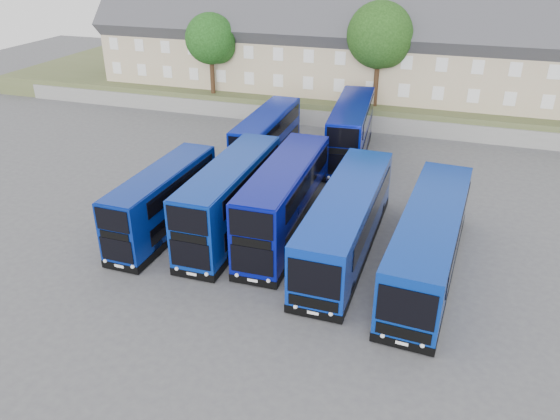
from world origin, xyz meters
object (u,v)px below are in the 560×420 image
at_px(dd_front_left, 163,203).
at_px(tree_mid, 381,38).
at_px(coach_east_a, 346,222).
at_px(dd_front_mid, 231,200).
at_px(tree_west, 212,41).

height_order(dd_front_left, tree_mid, tree_mid).
height_order(dd_front_left, coach_east_a, dd_front_left).
height_order(coach_east_a, tree_mid, tree_mid).
xyz_separation_m(dd_front_mid, tree_west, (-11.23, 22.57, 4.90)).
distance_m(coach_east_a, tree_west, 29.41).
height_order(dd_front_mid, coach_east_a, dd_front_mid).
bearing_deg(dd_front_left, dd_front_mid, 17.61).
xyz_separation_m(coach_east_a, tree_mid, (-2.15, 23.04, 6.26)).
bearing_deg(coach_east_a, tree_west, 129.51).
relative_size(tree_west, tree_mid, 0.83).
relative_size(dd_front_left, tree_mid, 1.07).
distance_m(dd_front_mid, coach_east_a, 6.93).
bearing_deg(dd_front_left, coach_east_a, 7.41).
bearing_deg(dd_front_left, tree_west, 108.51).
bearing_deg(tree_west, dd_front_mid, -63.55).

